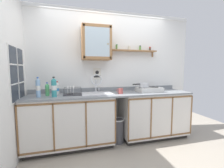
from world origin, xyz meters
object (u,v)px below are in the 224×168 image
bottle_soda_green_0 (47,90)px  bottle_detergent_teal_2 (54,87)px  sink (97,94)px  warning_sign (97,74)px  bottle_water_blue_1 (38,88)px  wall_cabinet (96,43)px  mug (120,91)px  hot_plate_stove (149,89)px  bottle_opaque_white_3 (57,89)px  saucepan (143,85)px  trash_bin (118,130)px  dish_rack (72,93)px

bottle_soda_green_0 → bottle_detergent_teal_2: 0.18m
sink → warning_sign: (0.05, 0.26, 0.36)m
bottle_water_blue_1 → wall_cabinet: (0.98, 0.24, 0.78)m
sink → mug: sink is taller
hot_plate_stove → bottle_opaque_white_3: bottle_opaque_white_3 is taller
bottle_soda_green_0 → wall_cabinet: wall_cabinet is taller
sink → mug: bearing=-16.8°
saucepan → trash_bin: size_ratio=0.79×
bottle_water_blue_1 → wall_cabinet: wall_cabinet is taller
bottle_water_blue_1 → bottle_opaque_white_3: size_ratio=1.36×
sink → dish_rack: (-0.45, -0.03, 0.04)m
sink → bottle_detergent_teal_2: (-0.73, -0.16, 0.16)m
warning_sign → hot_plate_stove: bearing=-16.6°
sink → bottle_detergent_teal_2: 0.76m
saucepan → trash_bin: bearing=-170.2°
mug → wall_cabinet: (-0.40, 0.24, 0.88)m
mug → bottle_soda_green_0: bearing=175.7°
hot_plate_stove → bottle_detergent_teal_2: bottle_detergent_teal_2 is taller
saucepan → dish_rack: 1.38m
bottle_soda_green_0 → bottle_opaque_white_3: size_ratio=0.97×
saucepan → warning_sign: warning_sign is taller
bottle_detergent_teal_2 → warning_sign: warning_sign is taller
sink → dish_rack: 0.45m
dish_rack → mug: (0.86, -0.10, 0.01)m
saucepan → bottle_soda_green_0: bottle_soda_green_0 is taller
hot_plate_stove → bottle_detergent_teal_2: (-1.78, -0.12, 0.11)m
sink → trash_bin: (0.37, -0.11, -0.69)m
bottle_soda_green_0 → mug: bottle_soda_green_0 is taller
bottle_water_blue_1 → dish_rack: bottle_water_blue_1 is taller
bottle_detergent_teal_2 → trash_bin: bearing=2.3°
bottle_soda_green_0 → trash_bin: bottle_soda_green_0 is taller
warning_sign → bottle_water_blue_1: bearing=-159.3°
wall_cabinet → trash_bin: 1.69m
bottle_soda_green_0 → sink: bearing=2.1°
trash_bin → bottle_soda_green_0: bearing=176.2°
bottle_opaque_white_3 → trash_bin: size_ratio=0.52×
sink → hot_plate_stove: 1.05m
dish_rack → warning_sign: size_ratio=1.37×
wall_cabinet → bottle_soda_green_0: bearing=-170.3°
wall_cabinet → trash_bin: (0.36, -0.23, -1.63)m
sink → warning_sign: size_ratio=2.43×
bottle_water_blue_1 → mug: bottle_water_blue_1 is taller
hot_plate_stove → bottle_opaque_white_3: bearing=176.4°
mug → bottle_opaque_white_3: bearing=170.0°
sink → trash_bin: sink is taller
dish_rack → sink: bearing=3.8°
sink → bottle_soda_green_0: sink is taller
bottle_soda_green_0 → mug: size_ratio=2.08×
mug → sink: bearing=163.2°
hot_plate_stove → bottle_water_blue_1: bottle_water_blue_1 is taller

